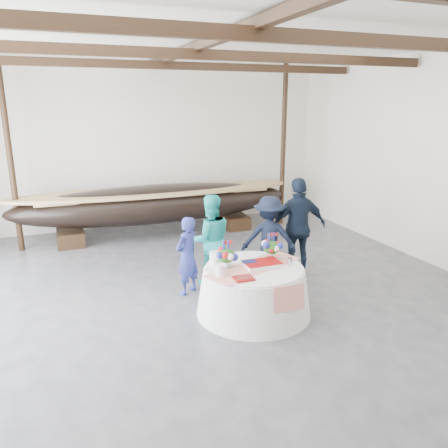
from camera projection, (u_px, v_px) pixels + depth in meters
name	position (u px, v px, depth m)	size (l,w,h in m)	color
floor	(228.00, 310.00, 7.46)	(10.00, 12.00, 0.01)	#3D3D42
wall_back	(151.00, 146.00, 12.26)	(10.00, 0.02, 4.50)	silver
ceiling	(229.00, 25.00, 6.25)	(10.00, 12.00, 0.01)	white
pavilion_structure	(211.00, 66.00, 7.12)	(9.80, 11.76, 4.50)	black
longboat_display	(157.00, 204.00, 11.42)	(7.36, 1.47, 1.38)	black
banquet_table	(254.00, 290.00, 7.29)	(1.92, 1.92, 0.82)	white
tabletop_items	(248.00, 256.00, 7.24)	(1.85, 1.18, 0.40)	red
guest_woman_blue	(187.00, 256.00, 7.98)	(0.53, 0.35, 1.46)	navy
guest_woman_teal	(210.00, 240.00, 8.40)	(0.86, 0.67, 1.77)	#22B2AE
guest_man_left	(269.00, 238.00, 8.63)	(1.09, 0.63, 1.69)	black
guest_man_right	(298.00, 227.00, 8.81)	(1.18, 0.49, 2.01)	black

